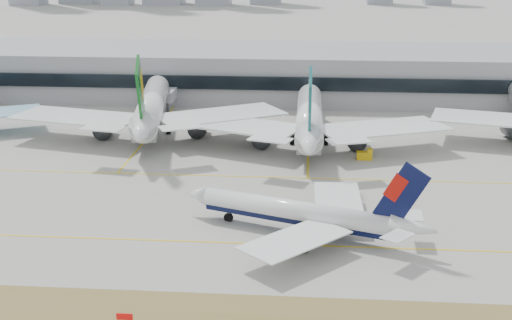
# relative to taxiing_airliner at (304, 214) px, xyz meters

# --- Properties ---
(ground) EXTENTS (3000.00, 3000.00, 0.00)m
(ground) POSITION_rel_taxiing_airliner_xyz_m (-13.11, 0.39, -3.76)
(ground) COLOR #9E9C94
(ground) RESTS_ON ground
(taxiing_airliner) EXTENTS (44.61, 37.76, 15.60)m
(taxiing_airliner) POSITION_rel_taxiing_airliner_xyz_m (0.00, 0.00, 0.00)
(taxiing_airliner) COLOR white
(taxiing_airliner) RESTS_ON ground
(widebody_eva) EXTENTS (69.77, 68.90, 25.13)m
(widebody_eva) POSITION_rel_taxiing_airliner_xyz_m (-40.50, 62.62, 2.92)
(widebody_eva) COLOR white
(widebody_eva) RESTS_ON ground
(widebody_cathay) EXTENTS (67.74, 66.01, 24.14)m
(widebody_cathay) POSITION_rel_taxiing_airliner_xyz_m (0.37, 55.87, 2.66)
(widebody_cathay) COLOR white
(widebody_cathay) RESTS_ON ground
(terminal) EXTENTS (280.00, 43.10, 15.00)m
(terminal) POSITION_rel_taxiing_airliner_xyz_m (-13.11, 115.23, 3.74)
(terminal) COLOR gray
(terminal) RESTS_ON ground
(hold_sign_left) EXTENTS (2.20, 0.15, 1.35)m
(hold_sign_left) POSITION_rel_taxiing_airliner_xyz_m (-23.01, -31.61, -2.88)
(hold_sign_left) COLOR red
(hold_sign_left) RESTS_ON ground
(gse_c) EXTENTS (3.55, 2.00, 2.60)m
(gse_c) POSITION_rel_taxiing_airliner_xyz_m (13.44, 45.16, -2.71)
(gse_c) COLOR gold
(gse_c) RESTS_ON ground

